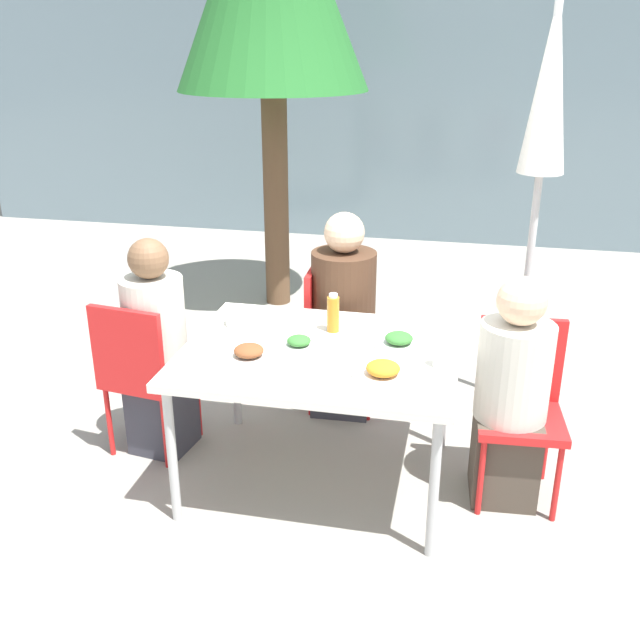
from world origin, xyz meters
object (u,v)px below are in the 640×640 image
closed_umbrella (545,123)px  salad_bowl (244,319)px  bottle (333,313)px  person_far (343,321)px  chair_left (141,368)px  chair_far (331,326)px  chair_right (519,396)px  drinking_cup (442,355)px  person_right (511,398)px  person_left (157,353)px

closed_umbrella → salad_bowl: 1.90m
bottle → salad_bowl: 0.47m
person_far → chair_left: bearing=-54.8°
closed_umbrella → salad_bowl: size_ratio=12.24×
chair_far → chair_right: bearing=55.6°
drinking_cup → person_far: bearing=125.9°
chair_left → chair_right: size_ratio=1.00×
chair_left → salad_bowl: bearing=26.9°
drinking_cup → bottle: bearing=152.0°
chair_right → person_far: (-0.96, 0.62, 0.06)m
chair_far → person_far: person_far is taller
person_right → salad_bowl: size_ratio=5.86×
person_left → person_far: (0.87, 0.63, 0.00)m
chair_right → closed_umbrella: 1.49m
closed_umbrella → drinking_cup: size_ratio=21.68×
salad_bowl → person_right: bearing=-7.2°
chair_right → drinking_cup: chair_right is taller
chair_left → drinking_cup: 1.55m
chair_far → person_left: bearing=-51.1°
chair_left → person_left: bearing=58.1°
bottle → salad_bowl: (-0.46, -0.00, -0.07)m
chair_right → chair_far: 1.24m
bottle → salad_bowl: bottle is taller
person_left → bottle: person_left is taller
person_far → closed_umbrella: (1.02, 0.32, 1.10)m
closed_umbrella → bottle: bearing=-139.1°
person_right → person_far: 1.16m
person_left → drinking_cup: size_ratio=10.85×
closed_umbrella → bottle: closed_umbrella is taller
person_far → salad_bowl: 0.70m
closed_umbrella → person_left: bearing=-153.3°
drinking_cup → chair_right: bearing=29.1°
closed_umbrella → drinking_cup: bearing=-110.4°
person_far → salad_bowl: (-0.42, -0.53, 0.19)m
person_left → bottle: (0.91, 0.10, 0.26)m
bottle → salad_bowl: bearing=-179.6°
person_left → salad_bowl: size_ratio=6.13×
person_left → person_right: person_left is taller
person_far → drinking_cup: (0.60, -0.82, 0.21)m
chair_right → bottle: (-0.92, 0.09, 0.31)m
chair_right → bottle: bearing=-9.3°
drinking_cup → person_right: bearing=20.6°
chair_right → bottle: size_ratio=4.34×
bottle → chair_far: bearing=102.3°
chair_far → salad_bowl: (-0.34, -0.58, 0.24)m
person_far → drinking_cup: 1.04m
person_far → bottle: (0.04, -0.53, 0.25)m
bottle → person_far: bearing=94.7°
chair_far → drinking_cup: (0.68, -0.87, 0.27)m
chair_right → person_far: bearing=-36.4°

